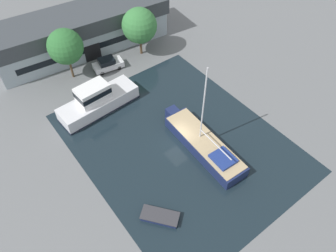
# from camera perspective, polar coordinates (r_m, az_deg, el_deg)

# --- Properties ---
(ground_plane) EXTENTS (440.00, 440.00, 0.00)m
(ground_plane) POSITION_cam_1_polar(r_m,az_deg,el_deg) (37.81, 1.83, -2.79)
(ground_plane) COLOR slate
(water_canal) EXTENTS (21.04, 26.42, 0.01)m
(water_canal) POSITION_cam_1_polar(r_m,az_deg,el_deg) (37.80, 1.83, -2.79)
(water_canal) COLOR black
(water_canal) RESTS_ON ground
(warehouse_building) EXTENTS (26.53, 9.74, 5.84)m
(warehouse_building) POSITION_cam_1_polar(r_m,az_deg,el_deg) (51.57, -14.86, 15.72)
(warehouse_building) COLOR #99A8B2
(warehouse_building) RESTS_ON ground
(quay_tree_near_building) EXTENTS (4.64, 4.64, 7.24)m
(quay_tree_near_building) POSITION_cam_1_polar(r_m,az_deg,el_deg) (45.15, -17.45, 13.05)
(quay_tree_near_building) COLOR brown
(quay_tree_near_building) RESTS_ON ground
(quay_tree_by_water) EXTENTS (4.99, 4.99, 7.14)m
(quay_tree_by_water) POSITION_cam_1_polar(r_m,az_deg,el_deg) (48.12, -5.00, 17.02)
(quay_tree_by_water) COLOR brown
(quay_tree_by_water) RESTS_ON ground
(parked_car) EXTENTS (4.44, 2.56, 1.76)m
(parked_car) POSITION_cam_1_polar(r_m,az_deg,el_deg) (47.69, -10.43, 10.58)
(parked_car) COLOR silver
(parked_car) RESTS_ON ground
(sailboat_moored) EXTENTS (3.49, 12.27, 10.98)m
(sailboat_moored) POSITION_cam_1_polar(r_m,az_deg,el_deg) (36.83, 6.15, -3.10)
(sailboat_moored) COLOR #19234C
(sailboat_moored) RESTS_ON water_canal
(motor_cruiser) EXTENTS (10.39, 3.97, 3.85)m
(motor_cruiser) POSITION_cam_1_polar(r_m,az_deg,el_deg) (41.38, -12.23, 4.33)
(motor_cruiser) COLOR silver
(motor_cruiser) RESTS_ON water_canal
(small_dinghy) EXTENTS (3.49, 3.82, 0.51)m
(small_dinghy) POSITION_cam_1_polar(r_m,az_deg,el_deg) (32.44, -1.41, -15.47)
(small_dinghy) COLOR #19234C
(small_dinghy) RESTS_ON water_canal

